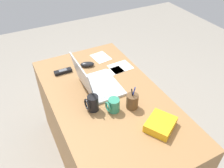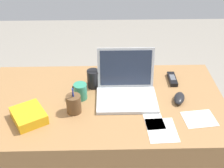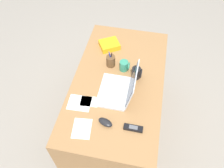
{
  "view_description": "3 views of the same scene",
  "coord_description": "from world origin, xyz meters",
  "views": [
    {
      "loc": [
        -1.07,
        0.52,
        1.8
      ],
      "look_at": [
        0.03,
        -0.04,
        0.82
      ],
      "focal_mm": 36.97,
      "sensor_mm": 36.0,
      "label": 1
    },
    {
      "loc": [
        0.02,
        -1.34,
        1.75
      ],
      "look_at": [
        0.05,
        0.01,
        0.83
      ],
      "focal_mm": 47.82,
      "sensor_mm": 36.0,
      "label": 2
    },
    {
      "loc": [
        1.19,
        0.19,
        2.22
      ],
      "look_at": [
        0.09,
        -0.04,
        0.78
      ],
      "focal_mm": 36.57,
      "sensor_mm": 36.0,
      "label": 3
    }
  ],
  "objects": [
    {
      "name": "desk",
      "position": [
        0.0,
        0.0,
        0.37
      ],
      "size": [
        1.36,
        0.75,
        0.73
      ],
      "primitive_type": "cube",
      "color": "#9E7042",
      "rests_on": "ground"
    },
    {
      "name": "laptop",
      "position": [
        0.13,
        0.03,
        0.79
      ],
      "size": [
        0.33,
        0.28,
        0.25
      ],
      "color": "silver",
      "rests_on": "desk"
    },
    {
      "name": "computer_mouse",
      "position": [
        0.42,
        -0.02,
        0.75
      ],
      "size": [
        0.09,
        0.13,
        0.04
      ],
      "primitive_type": "ellipsoid",
      "rotation": [
        0.0,
        0.0,
        -0.35
      ],
      "color": "black",
      "rests_on": "desk"
    },
    {
      "name": "coffee_mug_white",
      "position": [
        -0.13,
        0.03,
        0.78
      ],
      "size": [
        0.07,
        0.09,
        0.09
      ],
      "color": "#338C6B",
      "rests_on": "desk"
    },
    {
      "name": "coffee_mug_tall",
      "position": [
        -0.06,
        0.14,
        0.79
      ],
      "size": [
        0.08,
        0.08,
        0.11
      ],
      "color": "black",
      "rests_on": "desk"
    },
    {
      "name": "cordless_phone",
      "position": [
        0.42,
        0.19,
        0.75
      ],
      "size": [
        0.05,
        0.14,
        0.03
      ],
      "color": "black",
      "rests_on": "desk"
    },
    {
      "name": "pen_holder",
      "position": [
        -0.16,
        -0.1,
        0.79
      ],
      "size": [
        0.08,
        0.08,
        0.16
      ],
      "color": "brown",
      "rests_on": "desk"
    },
    {
      "name": "snack_bag",
      "position": [
        -0.38,
        -0.16,
        0.76
      ],
      "size": [
        0.22,
        0.22,
        0.05
      ],
      "primitive_type": "cube",
      "rotation": [
        0.0,
        0.0,
        0.54
      ],
      "color": "#F2AD19",
      "rests_on": "desk"
    },
    {
      "name": "paper_note_near_laptop",
      "position": [
        0.26,
        -0.18,
        0.73
      ],
      "size": [
        0.11,
        0.15,
        0.0
      ],
      "primitive_type": "cube",
      "rotation": [
        0.0,
        0.0,
        0.09
      ],
      "color": "white",
      "rests_on": "desk"
    },
    {
      "name": "paper_note_left",
      "position": [
        0.5,
        -0.17,
        0.73
      ],
      "size": [
        0.18,
        0.15,
        0.0
      ],
      "primitive_type": "cube",
      "rotation": [
        0.0,
        0.0,
        0.11
      ],
      "color": "white",
      "rests_on": "desk"
    },
    {
      "name": "paper_note_right",
      "position": [
        0.29,
        -0.25,
        0.73
      ],
      "size": [
        0.15,
        0.18,
        0.0
      ],
      "primitive_type": "cube",
      "rotation": [
        0.0,
        0.0,
        0.04
      ],
      "color": "white",
      "rests_on": "desk"
    }
  ]
}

